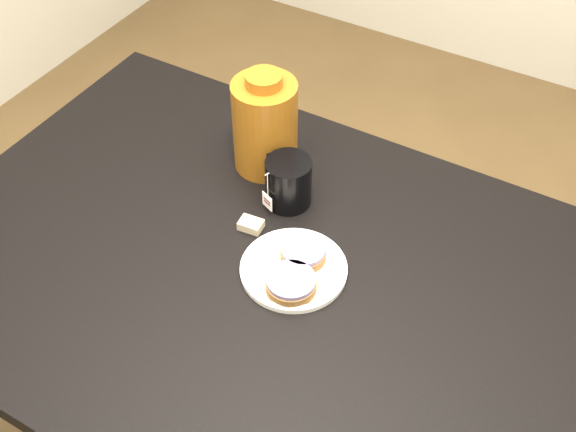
{
  "coord_description": "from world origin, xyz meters",
  "views": [
    {
      "loc": [
        0.42,
        -0.72,
        1.76
      ],
      "look_at": [
        -0.04,
        0.09,
        0.81
      ],
      "focal_mm": 45.0,
      "sensor_mm": 36.0,
      "label": 1
    }
  ],
  "objects": [
    {
      "name": "plate",
      "position": [
        0.01,
        0.02,
        0.76
      ],
      "size": [
        0.2,
        0.2,
        0.01
      ],
      "color": "white",
      "rests_on": "table"
    },
    {
      "name": "teabag_pouch",
      "position": [
        -0.12,
        0.08,
        0.76
      ],
      "size": [
        0.05,
        0.04,
        0.02
      ],
      "primitive_type": "cube",
      "rotation": [
        0.0,
        0.0,
        0.11
      ],
      "color": "#C6B793",
      "rests_on": "table"
    },
    {
      "name": "bagel_package",
      "position": [
        -0.19,
        0.25,
        0.85
      ],
      "size": [
        0.16,
        0.16,
        0.22
      ],
      "rotation": [
        0.0,
        0.0,
        0.25
      ],
      "color": "#63340D",
      "rests_on": "table"
    },
    {
      "name": "bagel_back",
      "position": [
        0.01,
        0.05,
        0.77
      ],
      "size": [
        0.11,
        0.11,
        0.03
      ],
      "color": "brown",
      "rests_on": "plate"
    },
    {
      "name": "table",
      "position": [
        0.0,
        0.0,
        0.67
      ],
      "size": [
        1.4,
        0.9,
        0.75
      ],
      "color": "black",
      "rests_on": "ground_plane"
    },
    {
      "name": "bagel_front",
      "position": [
        0.03,
        -0.02,
        0.77
      ],
      "size": [
        0.12,
        0.12,
        0.03
      ],
      "color": "brown",
      "rests_on": "plate"
    },
    {
      "name": "mug",
      "position": [
        -0.1,
        0.18,
        0.8
      ],
      "size": [
        0.15,
        0.12,
        0.1
      ],
      "rotation": [
        0.0,
        0.0,
        -0.4
      ],
      "color": "black",
      "rests_on": "table"
    }
  ]
}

